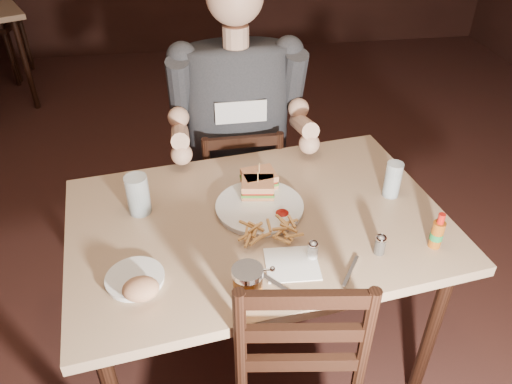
{
  "coord_description": "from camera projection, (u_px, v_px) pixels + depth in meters",
  "views": [
    {
      "loc": [
        -0.16,
        -1.63,
        1.86
      ],
      "look_at": [
        0.05,
        -0.25,
        0.85
      ],
      "focal_mm": 35.0,
      "sensor_mm": 36.0,
      "label": 1
    }
  ],
  "objects": [
    {
      "name": "room_shell",
      "position": [
        230.0,
        8.0,
        1.59
      ],
      "size": [
        7.0,
        7.0,
        7.0
      ],
      "color": "black",
      "rests_on": "ground"
    },
    {
      "name": "main_table",
      "position": [
        258.0,
        235.0,
        1.77
      ],
      "size": [
        1.39,
        1.03,
        0.77
      ],
      "rotation": [
        0.0,
        0.0,
        0.14
      ],
      "color": "tan",
      "rests_on": "ground"
    },
    {
      "name": "chair_far",
      "position": [
        239.0,
        193.0,
        2.45
      ],
      "size": [
        0.39,
        0.43,
        0.84
      ],
      "primitive_type": null,
      "rotation": [
        0.0,
        0.0,
        3.16
      ],
      "color": "black",
      "rests_on": "ground"
    },
    {
      "name": "diner",
      "position": [
        238.0,
        99.0,
        2.09
      ],
      "size": [
        0.6,
        0.48,
        1.03
      ],
      "primitive_type": null,
      "rotation": [
        0.0,
        0.0,
        0.01
      ],
      "color": "#2F2F34",
      "rests_on": "chair_far"
    },
    {
      "name": "dinner_plate",
      "position": [
        260.0,
        208.0,
        1.76
      ],
      "size": [
        0.34,
        0.34,
        0.02
      ],
      "primitive_type": "cylinder",
      "rotation": [
        0.0,
        0.0,
        0.14
      ],
      "color": "white",
      "rests_on": "main_table"
    },
    {
      "name": "sandwich_left",
      "position": [
        258.0,
        184.0,
        1.79
      ],
      "size": [
        0.13,
        0.11,
        0.1
      ],
      "primitive_type": null,
      "rotation": [
        0.0,
        0.0,
        -0.14
      ],
      "color": "tan",
      "rests_on": "dinner_plate"
    },
    {
      "name": "sandwich_right",
      "position": [
        259.0,
        175.0,
        1.83
      ],
      "size": [
        0.13,
        0.12,
        0.1
      ],
      "primitive_type": null,
      "rotation": [
        0.0,
        0.0,
        0.17
      ],
      "color": "tan",
      "rests_on": "dinner_plate"
    },
    {
      "name": "fries_pile",
      "position": [
        270.0,
        228.0,
        1.63
      ],
      "size": [
        0.25,
        0.19,
        0.04
      ],
      "primitive_type": null,
      "rotation": [
        0.0,
        0.0,
        0.14
      ],
      "color": "tan",
      "rests_on": "dinner_plate"
    },
    {
      "name": "ketchup_dollop",
      "position": [
        282.0,
        213.0,
        1.72
      ],
      "size": [
        0.05,
        0.05,
        0.01
      ],
      "primitive_type": "ellipsoid",
      "rotation": [
        0.0,
        0.0,
        0.14
      ],
      "color": "maroon",
      "rests_on": "dinner_plate"
    },
    {
      "name": "glass_left",
      "position": [
        138.0,
        195.0,
        1.72
      ],
      "size": [
        0.09,
        0.09,
        0.15
      ],
      "primitive_type": "cylinder",
      "rotation": [
        0.0,
        0.0,
        0.14
      ],
      "color": "silver",
      "rests_on": "main_table"
    },
    {
      "name": "glass_right",
      "position": [
        393.0,
        180.0,
        1.8
      ],
      "size": [
        0.07,
        0.07,
        0.14
      ],
      "primitive_type": "cylinder",
      "rotation": [
        0.0,
        0.0,
        0.14
      ],
      "color": "silver",
      "rests_on": "main_table"
    },
    {
      "name": "hot_sauce",
      "position": [
        438.0,
        230.0,
        1.58
      ],
      "size": [
        0.05,
        0.05,
        0.13
      ],
      "primitive_type": null,
      "rotation": [
        0.0,
        0.0,
        0.14
      ],
      "color": "#86410F",
      "rests_on": "main_table"
    },
    {
      "name": "salt_shaker",
      "position": [
        313.0,
        250.0,
        1.56
      ],
      "size": [
        0.04,
        0.04,
        0.06
      ],
      "primitive_type": null,
      "rotation": [
        0.0,
        0.0,
        0.14
      ],
      "color": "white",
      "rests_on": "main_table"
    },
    {
      "name": "pepper_shaker",
      "position": [
        380.0,
        245.0,
        1.57
      ],
      "size": [
        0.04,
        0.04,
        0.07
      ],
      "primitive_type": null,
      "rotation": [
        0.0,
        0.0,
        0.14
      ],
      "color": "#38332D",
      "rests_on": "main_table"
    },
    {
      "name": "syrup_dispenser",
      "position": [
        248.0,
        284.0,
        1.4
      ],
      "size": [
        0.1,
        0.1,
        0.11
      ],
      "primitive_type": null,
      "rotation": [
        0.0,
        0.0,
        0.14
      ],
      "color": "#86410F",
      "rests_on": "main_table"
    },
    {
      "name": "napkin",
      "position": [
        292.0,
        264.0,
        1.55
      ],
      "size": [
        0.17,
        0.16,
        0.0
      ],
      "primitive_type": "cube",
      "rotation": [
        0.0,
        0.0,
        -0.05
      ],
      "color": "white",
      "rests_on": "main_table"
    },
    {
      "name": "knife",
      "position": [
        276.0,
        284.0,
        1.47
      ],
      "size": [
        0.15,
        0.18,
        0.01
      ],
      "primitive_type": "cube",
      "rotation": [
        0.0,
        0.0,
        0.69
      ],
      "color": "silver",
      "rests_on": "napkin"
    },
    {
      "name": "fork",
      "position": [
        351.0,
        271.0,
        1.52
      ],
      "size": [
        0.09,
        0.12,
        0.0
      ],
      "primitive_type": "cube",
      "rotation": [
        0.0,
        0.0,
        -0.59
      ],
      "color": "silver",
      "rests_on": "napkin"
    },
    {
      "name": "side_plate",
      "position": [
        135.0,
        279.0,
        1.49
      ],
      "size": [
        0.19,
        0.19,
        0.01
      ],
      "primitive_type": "cylinder",
      "rotation": [
        0.0,
        0.0,
        0.14
      ],
      "color": "white",
      "rests_on": "main_table"
    },
    {
      "name": "bread_roll",
      "position": [
        141.0,
        289.0,
        1.41
      ],
      "size": [
        0.12,
        0.1,
        0.06
      ],
      "primitive_type": "ellipsoid",
      "rotation": [
        0.0,
        0.0,
        0.14
      ],
      "color": "tan",
      "rests_on": "side_plate"
    }
  ]
}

